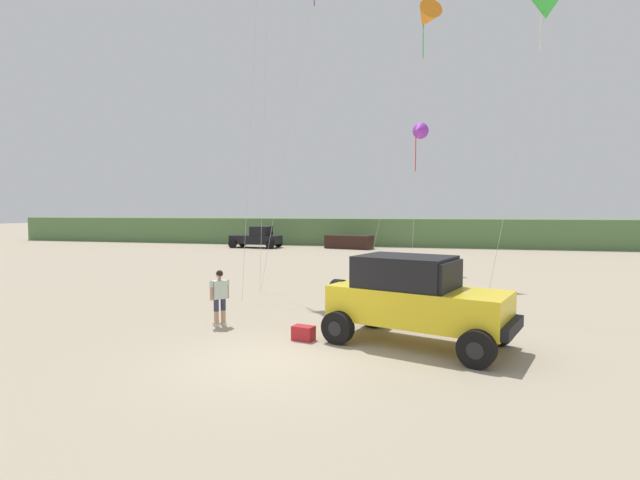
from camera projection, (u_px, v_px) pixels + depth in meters
name	position (u px, v px, depth m)	size (l,w,h in m)	color
ground_plane	(276.00, 360.00, 10.84)	(220.00, 220.00, 0.00)	tan
dune_ridge	(425.00, 232.00, 47.65)	(90.00, 7.59, 2.64)	#567A47
jeep	(415.00, 298.00, 12.05)	(5.01, 3.61, 2.26)	yellow
person_watching	(220.00, 295.00, 13.98)	(0.46, 0.50, 1.67)	tan
cooler_box	(303.00, 333.00, 12.48)	(0.56, 0.36, 0.38)	#B21E23
distant_pickup	(257.00, 238.00, 43.81)	(4.67, 2.53, 1.98)	black
distant_sedan	(349.00, 242.00, 42.80)	(4.20, 1.70, 1.20)	black
kite_red_delta	(546.00, 7.00, 15.94)	(2.62, 2.39, 10.88)	green
kite_orange_streamer	(419.00, 131.00, 26.60)	(1.30, 5.06, 8.50)	purple
kite_yellow_diamond	(426.00, 17.00, 24.25)	(3.52, 4.01, 14.12)	orange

